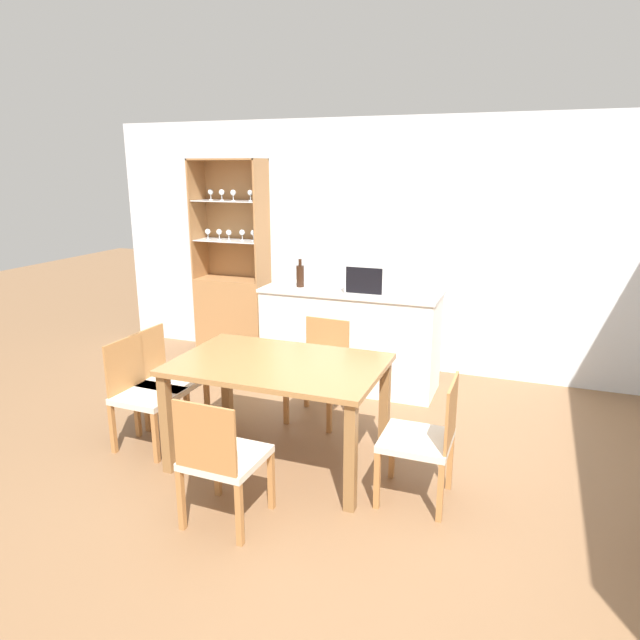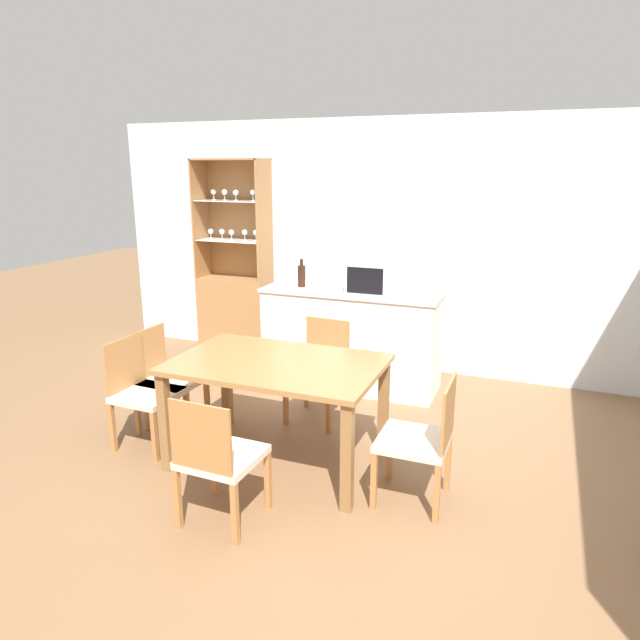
{
  "view_description": "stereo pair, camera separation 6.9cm",
  "coord_description": "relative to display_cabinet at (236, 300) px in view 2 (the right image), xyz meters",
  "views": [
    {
      "loc": [
        1.18,
        -3.09,
        2.07
      ],
      "look_at": [
        -0.4,
        1.11,
        0.86
      ],
      "focal_mm": 32.0,
      "sensor_mm": 36.0,
      "label": 1
    },
    {
      "loc": [
        1.25,
        -3.07,
        2.07
      ],
      "look_at": [
        -0.4,
        1.11,
        0.86
      ],
      "focal_mm": 32.0,
      "sensor_mm": 36.0,
      "label": 2
    }
  ],
  "objects": [
    {
      "name": "ground_plane",
      "position": [
        1.95,
        -2.43,
        -0.61
      ],
      "size": [
        18.0,
        18.0,
        0.0
      ],
      "primitive_type": "plane",
      "color": "brown"
    },
    {
      "name": "wall_back",
      "position": [
        1.95,
        0.2,
        0.66
      ],
      "size": [
        6.8,
        0.06,
        2.55
      ],
      "color": "silver",
      "rests_on": "ground_plane"
    },
    {
      "name": "kitchen_counter",
      "position": [
        1.55,
        -0.51,
        -0.14
      ],
      "size": [
        1.69,
        0.6,
        0.95
      ],
      "color": "white",
      "rests_on": "ground_plane"
    },
    {
      "name": "display_cabinet",
      "position": [
        0.0,
        0.0,
        0.0
      ],
      "size": [
        0.8,
        0.37,
        2.15
      ],
      "color": "#A37042",
      "rests_on": "ground_plane"
    },
    {
      "name": "dining_table",
      "position": [
        1.54,
        -2.11,
        0.04
      ],
      "size": [
        1.45,
        0.95,
        0.76
      ],
      "color": "olive",
      "rests_on": "ground_plane"
    },
    {
      "name": "dining_chair_head_near",
      "position": [
        1.53,
        -2.92,
        -0.19
      ],
      "size": [
        0.44,
        0.44,
        0.83
      ],
      "rotation": [
        0.0,
        0.0,
        -0.03
      ],
      "color": "beige",
      "rests_on": "ground_plane"
    },
    {
      "name": "dining_chair_side_left_far",
      "position": [
        0.48,
        -1.97,
        -0.19
      ],
      "size": [
        0.45,
        0.45,
        0.83
      ],
      "rotation": [
        0.0,
        0.0,
        -1.61
      ],
      "color": "beige",
      "rests_on": "ground_plane"
    },
    {
      "name": "dining_chair_side_left_near",
      "position": [
        0.48,
        -2.25,
        -0.19
      ],
      "size": [
        0.44,
        0.44,
        0.83
      ],
      "rotation": [
        0.0,
        0.0,
        -1.6
      ],
      "color": "beige",
      "rests_on": "ground_plane"
    },
    {
      "name": "dining_chair_head_far",
      "position": [
        1.54,
        -1.31,
        -0.19
      ],
      "size": [
        0.46,
        0.46,
        0.83
      ],
      "rotation": [
        0.0,
        0.0,
        3.07
      ],
      "color": "beige",
      "rests_on": "ground_plane"
    },
    {
      "name": "dining_chair_side_right_near",
      "position": [
        2.59,
        -2.26,
        -0.19
      ],
      "size": [
        0.43,
        0.43,
        0.83
      ],
      "rotation": [
        0.0,
        0.0,
        1.57
      ],
      "color": "beige",
      "rests_on": "ground_plane"
    },
    {
      "name": "microwave",
      "position": [
        1.81,
        -0.54,
        0.48
      ],
      "size": [
        0.52,
        0.34,
        0.27
      ],
      "color": "silver",
      "rests_on": "kitchen_counter"
    },
    {
      "name": "wine_bottle",
      "position": [
        1.05,
        -0.55,
        0.45
      ],
      "size": [
        0.07,
        0.07,
        0.27
      ],
      "color": "black",
      "rests_on": "kitchen_counter"
    }
  ]
}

